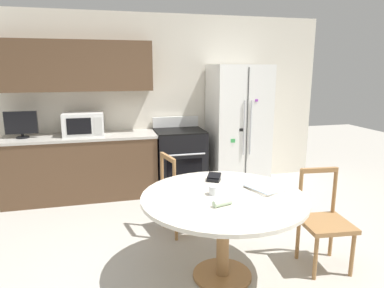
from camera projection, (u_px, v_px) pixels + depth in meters
The scene contains 14 objects.
ground_plane at pixel (210, 276), 3.05m from camera, with size 14.00×14.00×0.00m, color #B2ADA3.
back_wall at pixel (140, 94), 5.12m from camera, with size 5.20×0.44×2.60m.
kitchen_counter at pixel (83, 167), 4.83m from camera, with size 2.07×0.64×0.90m.
refrigerator at pixel (238, 127), 5.23m from camera, with size 0.84×0.73×1.86m.
oven_range at pixel (180, 160), 5.14m from camera, with size 0.71×0.68×1.08m.
microwave at pixel (84, 124), 4.74m from camera, with size 0.54×0.39×0.31m.
countertop_tv at pixel (21, 124), 4.52m from camera, with size 0.40×0.16×0.36m.
dining_table at pixel (223, 209), 2.90m from camera, with size 1.40×1.40×0.76m.
dining_chair_right at pixel (324, 222), 3.12m from camera, with size 0.46×0.46×0.90m.
dining_chair_far at pixel (181, 195), 3.80m from camera, with size 0.50×0.50×0.90m.
candle_glass at pixel (214, 191), 2.89m from camera, with size 0.09×0.09×0.08m.
folded_napkin at pixel (222, 203), 2.65m from camera, with size 0.17×0.09×0.05m.
wallet at pixel (214, 178), 3.25m from camera, with size 0.17×0.17×0.07m.
mail_stack at pixel (264, 188), 3.01m from camera, with size 0.31×0.36×0.02m.
Camera 1 is at (-0.83, -2.60, 1.80)m, focal length 32.00 mm.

